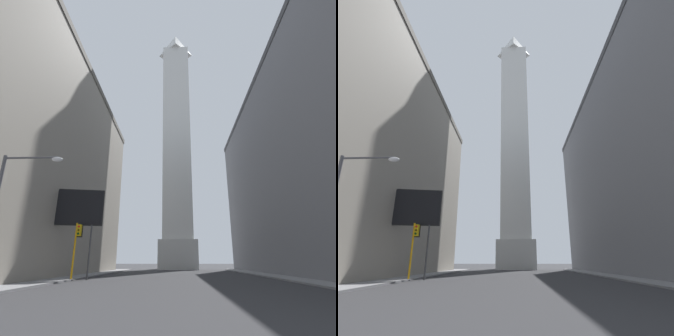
# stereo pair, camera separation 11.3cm
# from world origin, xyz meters

# --- Properties ---
(sidewalk_left) EXTENTS (5.00, 73.18, 0.15)m
(sidewalk_left) POSITION_xyz_m (-12.41, 21.96, 0.07)
(sidewalk_left) COLOR slate
(sidewalk_left) RESTS_ON ground_plane
(sidewalk_right) EXTENTS (5.00, 73.18, 0.15)m
(sidewalk_right) POSITION_xyz_m (12.41, 21.96, 0.07)
(sidewalk_right) COLOR slate
(sidewalk_right) RESTS_ON ground_plane
(obelisk) EXTENTS (8.64, 8.64, 66.96)m
(obelisk) POSITION_xyz_m (0.00, 60.99, 31.98)
(obelisk) COLOR silver
(obelisk) RESTS_ON ground_plane
(traffic_light_mid_left) EXTENTS (0.79, 0.52, 5.29)m
(traffic_light_mid_left) POSITION_xyz_m (-9.86, 24.81, 3.50)
(traffic_light_mid_left) COLOR orange
(traffic_light_mid_left) RESTS_ON ground_plane
(street_lamp) EXTENTS (3.54, 0.36, 7.56)m
(street_lamp) POSITION_xyz_m (-9.46, 12.69, 4.75)
(street_lamp) COLOR #4C4C51
(street_lamp) RESTS_ON ground_plane
(billboard_sign) EXTENTS (6.33, 1.45, 8.93)m
(billboard_sign) POSITION_xyz_m (-10.99, 25.45, 6.86)
(billboard_sign) COLOR #3F3F42
(billboard_sign) RESTS_ON ground_plane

